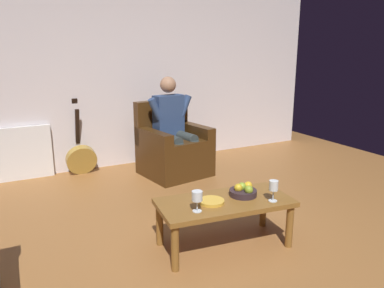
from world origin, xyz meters
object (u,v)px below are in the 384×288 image
object	(u,v)px
guitar	(81,157)
wine_glass_near	(197,197)
fruit_bowl	(243,191)
decorative_dish	(212,201)
armchair	(173,150)
person_seated	(173,124)
wine_glass_far	(274,187)
coffee_table	(225,207)

from	to	relation	value
guitar	wine_glass_near	distance (m)	2.55
guitar	fruit_bowl	xyz separation A→B (m)	(-0.86, 2.41, 0.22)
fruit_bowl	decorative_dish	size ratio (longest dim) A/B	1.12
armchair	decorative_dish	bearing A→B (deg)	65.44
person_seated	decorative_dish	world-z (taller)	person_seated
person_seated	fruit_bowl	xyz separation A→B (m)	(0.21, 1.86, -0.23)
decorative_dish	person_seated	bearing A→B (deg)	-105.66
person_seated	wine_glass_near	size ratio (longest dim) A/B	7.73
person_seated	wine_glass_near	distance (m)	2.09
wine_glass_far	fruit_bowl	distance (m)	0.26
decorative_dish	coffee_table	bearing A→B (deg)	177.74
wine_glass_far	fruit_bowl	world-z (taller)	wine_glass_far
armchair	decorative_dish	distance (m)	1.96
person_seated	wine_glass_far	size ratio (longest dim) A/B	7.20
wine_glass_near	person_seated	bearing A→B (deg)	-109.73
armchair	guitar	world-z (taller)	guitar
person_seated	wine_glass_far	distance (m)	2.07
coffee_table	guitar	world-z (taller)	guitar
person_seated	wine_glass_near	world-z (taller)	person_seated
guitar	wine_glass_near	world-z (taller)	guitar
wine_glass_near	wine_glass_far	size ratio (longest dim) A/B	0.93
wine_glass_far	wine_glass_near	bearing A→B (deg)	-9.44
armchair	wine_glass_near	bearing A→B (deg)	61.38
fruit_bowl	decorative_dish	world-z (taller)	fruit_bowl
fruit_bowl	decorative_dish	distance (m)	0.31
armchair	coffee_table	distance (m)	1.93
guitar	wine_glass_far	world-z (taller)	guitar
coffee_table	wine_glass_far	bearing A→B (deg)	150.04
guitar	wine_glass_far	xyz separation A→B (m)	(-1.00, 2.61, 0.30)
armchair	fruit_bowl	world-z (taller)	armchair
armchair	person_seated	xyz separation A→B (m)	(-0.00, 0.01, 0.34)
coffee_table	wine_glass_near	size ratio (longest dim) A/B	7.02
person_seated	guitar	distance (m)	1.28
armchair	wine_glass_far	world-z (taller)	armchair
armchair	wine_glass_far	xyz separation A→B (m)	(0.07, 2.08, 0.20)
coffee_table	guitar	distance (m)	2.51
decorative_dish	armchair	bearing A→B (deg)	-105.50
person_seated	guitar	size ratio (longest dim) A/B	1.28
coffee_table	guitar	xyz separation A→B (m)	(0.67, -2.42, -0.12)
wine_glass_far	armchair	bearing A→B (deg)	-91.86
person_seated	fruit_bowl	world-z (taller)	person_seated
coffee_table	person_seated	bearing A→B (deg)	-102.14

